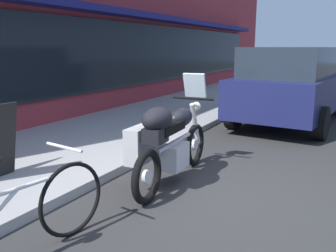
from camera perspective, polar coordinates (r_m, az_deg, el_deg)
name	(u,v)px	position (r m, az deg, el deg)	size (l,w,h in m)	color
ground_plane	(203,193)	(4.56, 5.50, -10.48)	(80.00, 80.00, 0.00)	#2E2E2E
sidewalk_curb	(225,94)	(13.74, 8.94, 4.99)	(30.00, 3.11, 0.12)	#989898
touring_motorcycle	(168,140)	(4.65, -0.02, -2.14)	(2.17, 0.62, 1.40)	black
parked_bicycle	(18,218)	(3.31, -22.45, -13.19)	(1.78, 0.48, 0.95)	black
parked_minivan	(295,83)	(9.14, 19.36, 6.37)	(4.93, 2.35, 1.76)	#191E4C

